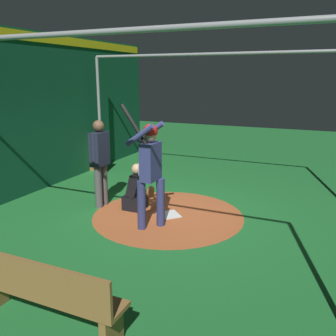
{
  "coord_description": "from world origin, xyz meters",
  "views": [
    {
      "loc": [
        2.68,
        -6.01,
        2.63
      ],
      "look_at": [
        0.0,
        0.0,
        0.95
      ],
      "focal_mm": 38.71,
      "sensor_mm": 36.0,
      "label": 1
    }
  ],
  "objects_px": {
    "batter": "(150,165)",
    "bat_rack": "(94,154)",
    "home_plate": "(168,215)",
    "umpire": "(100,159)",
    "bench": "(42,292)",
    "catcher": "(137,192)"
  },
  "relations": [
    {
      "from": "bat_rack",
      "to": "umpire",
      "type": "bearing_deg",
      "value": -52.04
    },
    {
      "from": "batter",
      "to": "bat_rack",
      "type": "xyz_separation_m",
      "value": [
        -3.23,
        2.89,
        -0.64
      ]
    },
    {
      "from": "batter",
      "to": "bench",
      "type": "height_order",
      "value": "batter"
    },
    {
      "from": "catcher",
      "to": "bat_rack",
      "type": "xyz_separation_m",
      "value": [
        -2.58,
        2.2,
        0.12
      ]
    },
    {
      "from": "home_plate",
      "to": "batter",
      "type": "height_order",
      "value": "batter"
    },
    {
      "from": "home_plate",
      "to": "catcher",
      "type": "distance_m",
      "value": 0.8
    },
    {
      "from": "batter",
      "to": "umpire",
      "type": "height_order",
      "value": "batter"
    },
    {
      "from": "catcher",
      "to": "umpire",
      "type": "xyz_separation_m",
      "value": [
        -0.77,
        -0.12,
        0.63
      ]
    },
    {
      "from": "catcher",
      "to": "umpire",
      "type": "bearing_deg",
      "value": -170.88
    },
    {
      "from": "catcher",
      "to": "batter",
      "type": "bearing_deg",
      "value": -46.58
    },
    {
      "from": "batter",
      "to": "bench",
      "type": "bearing_deg",
      "value": -86.21
    },
    {
      "from": "catcher",
      "to": "umpire",
      "type": "height_order",
      "value": "umpire"
    },
    {
      "from": "home_plate",
      "to": "umpire",
      "type": "xyz_separation_m",
      "value": [
        -1.48,
        -0.06,
        0.99
      ]
    },
    {
      "from": "bat_rack",
      "to": "bench",
      "type": "xyz_separation_m",
      "value": [
        3.42,
        -5.76,
        -0.05
      ]
    },
    {
      "from": "bench",
      "to": "catcher",
      "type": "bearing_deg",
      "value": 103.32
    },
    {
      "from": "batter",
      "to": "bat_rack",
      "type": "bearing_deg",
      "value": 138.24
    },
    {
      "from": "home_plate",
      "to": "bat_rack",
      "type": "xyz_separation_m",
      "value": [
        -3.29,
        2.26,
        0.48
      ]
    },
    {
      "from": "umpire",
      "to": "home_plate",
      "type": "bearing_deg",
      "value": 2.28
    },
    {
      "from": "batter",
      "to": "bat_rack",
      "type": "relative_size",
      "value": 2.07
    },
    {
      "from": "bench",
      "to": "home_plate",
      "type": "bearing_deg",
      "value": 92.14
    },
    {
      "from": "home_plate",
      "to": "umpire",
      "type": "height_order",
      "value": "umpire"
    },
    {
      "from": "umpire",
      "to": "batter",
      "type": "bearing_deg",
      "value": -21.76
    }
  ]
}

